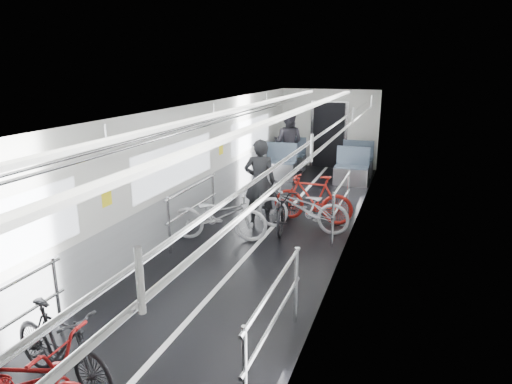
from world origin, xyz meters
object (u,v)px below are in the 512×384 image
bike_left_near (16,381)px  bike_left_far (219,216)px  person_seated (288,143)px  bike_right_far (313,199)px  bike_left_mid (61,346)px  bike_right_mid (302,208)px  bike_aisle (285,207)px  person_standing (260,182)px

bike_left_near → bike_left_far: size_ratio=1.08×
person_seated → bike_left_far: bearing=93.5°
bike_left_near → bike_right_far: bearing=-12.3°
bike_left_near → bike_left_far: bearing=0.9°
bike_right_far → bike_left_mid: bearing=-9.9°
bike_left_near → person_seated: (-0.41, 10.33, 0.41)m
bike_left_mid → bike_left_near: bearing=-161.2°
bike_left_near → bike_right_far: bike_left_near is taller
bike_left_mid → bike_right_mid: 5.22m
bike_right_mid → bike_aisle: size_ratio=1.11×
bike_left_far → bike_right_mid: bike_right_mid is taller
person_standing → bike_aisle: bearing=152.0°
bike_left_near → bike_right_mid: 5.80m
bike_left_near → bike_right_mid: bike_left_near is taller
bike_left_near → person_seated: bearing=1.0°
bike_left_mid → bike_right_far: size_ratio=0.89×
bike_right_mid → bike_aisle: 0.38m
bike_right_mid → person_standing: 1.02m
bike_left_mid → bike_right_mid: bike_right_mid is taller
person_seated → bike_left_mid: bearing=93.2°
bike_right_mid → bike_right_far: bearing=175.2°
bike_left_far → person_standing: bearing=-32.7°
bike_left_mid → bike_right_far: (1.29, 5.68, 0.05)m
bike_left_mid → bike_aisle: bike_left_mid is taller
bike_aisle → person_standing: (-0.56, 0.10, 0.43)m
bike_right_far → bike_left_near: bearing=-8.1°
bike_right_far → person_standing: person_standing is taller
bike_aisle → bike_left_far: bearing=-140.9°
bike_left_mid → bike_left_far: 4.15m
bike_right_mid → person_seated: size_ratio=0.99×
bike_aisle → bike_right_mid: bearing=-20.1°
bike_left_mid → person_standing: size_ratio=0.85×
person_standing → bike_right_mid: bearing=150.9°
bike_left_mid → bike_right_mid: size_ratio=0.81×
bike_right_mid → person_standing: person_standing is taller
bike_aisle → person_standing: bearing=162.5°
bike_left_near → bike_left_mid: bearing=4.9°
bike_left_near → person_standing: bearing=-3.5°
bike_aisle → person_standing: person_standing is taller
bike_left_near → bike_aisle: size_ratio=1.17×
bike_right_far → bike_aisle: size_ratio=1.01×
bike_left_far → bike_right_mid: size_ratio=0.98×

